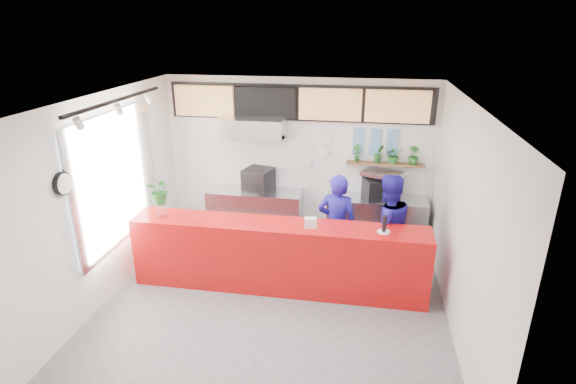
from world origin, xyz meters
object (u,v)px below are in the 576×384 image
Objects in this scene: service_counter at (278,256)px; panini_oven at (258,180)px; espresso_machine at (381,189)px; pepper_mill at (384,224)px; staff_center at (337,225)px; staff_right at (386,229)px.

panini_oven is at bearing 111.80° from service_counter.
pepper_mill is (-0.00, -1.83, 0.14)m from espresso_machine.
staff_center is (-0.71, -1.19, -0.23)m from espresso_machine.
panini_oven is 0.28× the size of staff_center.
service_counter is at bearing -52.39° from panini_oven.
staff_right is at bearing -179.90° from staff_center.
service_counter is at bearing 41.69° from staff_center.
staff_right is (1.61, 0.53, 0.34)m from service_counter.
staff_right is (2.33, -1.27, -0.23)m from panini_oven.
espresso_machine reaches higher than service_counter.
espresso_machine is 1.84m from pepper_mill.
panini_oven reaches higher than service_counter.
pepper_mill reaches higher than espresso_machine.
panini_oven is at bearing 141.07° from pepper_mill.
espresso_machine is (1.55, 1.80, 0.54)m from service_counter.
staff_center is (0.84, 0.61, 0.31)m from service_counter.
espresso_machine is 0.33× the size of staff_right.
pepper_mill is at bearing -1.11° from service_counter.
espresso_machine is at bearing 89.85° from pepper_mill.
service_counter is 7.54× the size of espresso_machine.
service_counter is at bearing 178.89° from pepper_mill.
service_counter is 2.44m from espresso_machine.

